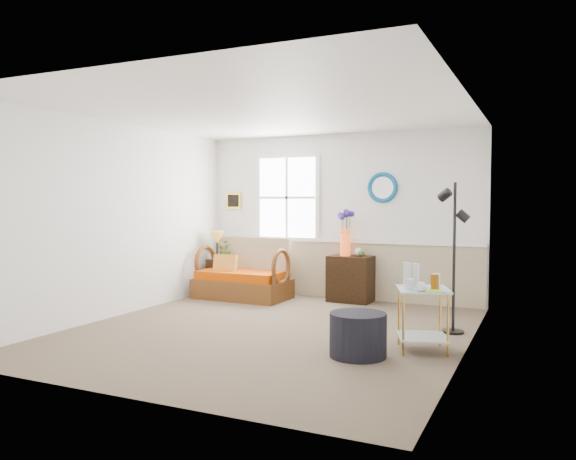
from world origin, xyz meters
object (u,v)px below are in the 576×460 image
at_px(loveseat, 242,269).
at_px(lamp_stand, 219,276).
at_px(side_table, 422,320).
at_px(ottoman, 358,335).
at_px(cabinet, 351,279).
at_px(floor_lamp, 454,258).

relative_size(loveseat, lamp_stand, 2.51).
xyz_separation_m(side_table, ottoman, (-0.54, -0.48, -0.11)).
height_order(cabinet, floor_lamp, floor_lamp).
xyz_separation_m(loveseat, floor_lamp, (3.39, -1.00, 0.41)).
height_order(loveseat, cabinet, loveseat).
relative_size(loveseat, ottoman, 2.55).
relative_size(cabinet, side_table, 1.08).
height_order(floor_lamp, ottoman, floor_lamp).
bearing_deg(loveseat, lamp_stand, 157.55).
distance_m(side_table, ottoman, 0.73).
bearing_deg(cabinet, lamp_stand, -173.26).
bearing_deg(lamp_stand, ottoman, -39.38).
height_order(side_table, floor_lamp, floor_lamp).
bearing_deg(loveseat, ottoman, -40.91).
relative_size(cabinet, ottoman, 1.24).
height_order(side_table, ottoman, side_table).
distance_m(lamp_stand, side_table, 4.40).
height_order(lamp_stand, floor_lamp, floor_lamp).
bearing_deg(lamp_stand, cabinet, 4.69).
height_order(loveseat, floor_lamp, floor_lamp).
bearing_deg(lamp_stand, floor_lamp, -17.52).
bearing_deg(loveseat, floor_lamp, -15.15).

